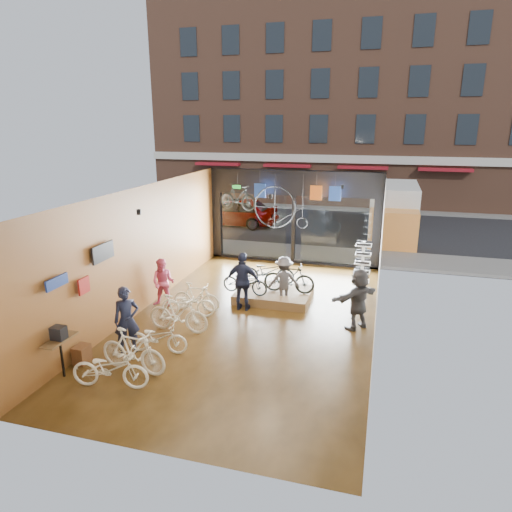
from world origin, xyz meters
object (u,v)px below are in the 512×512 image
at_px(display_bike_right, 267,271).
at_px(customer_0, 127,320).
at_px(display_bike_left, 245,282).
at_px(penny_farthing, 283,209).
at_px(street_car, 235,211).
at_px(floor_bike_0, 110,368).
at_px(floor_bike_3, 178,314).
at_px(customer_5, 358,299).
at_px(customer_2, 243,282).
at_px(display_platform, 274,295).
at_px(floor_bike_5, 196,297).
at_px(display_bike_mid, 289,278).
at_px(customer_3, 284,280).
at_px(hung_bike, 238,197).
at_px(floor_bike_1, 133,351).
at_px(sunglasses_rack, 362,267).
at_px(box_truck, 393,214).
at_px(floor_bike_4, 188,303).
at_px(floor_bike_2, 157,338).
at_px(customer_1, 163,283).

bearing_deg(display_bike_right, customer_0, 144.46).
height_order(display_bike_left, penny_farthing, penny_farthing).
xyz_separation_m(street_car, floor_bike_0, (2.53, -16.34, -0.36)).
relative_size(floor_bike_3, display_bike_left, 1.14).
xyz_separation_m(display_bike_right, customer_5, (3.12, -1.97, 0.10)).
distance_m(street_car, customer_2, 12.10).
relative_size(street_car, display_platform, 1.99).
bearing_deg(floor_bike_3, street_car, 12.67).
bearing_deg(floor_bike_5, customer_2, -71.73).
distance_m(display_bike_mid, customer_3, 0.26).
distance_m(display_platform, customer_5, 3.24).
relative_size(floor_bike_0, hung_bike, 1.09).
relative_size(floor_bike_1, penny_farthing, 0.88).
relative_size(customer_2, sunglasses_rack, 1.02).
xyz_separation_m(floor_bike_5, customer_3, (2.46, 1.30, 0.33)).
bearing_deg(penny_farthing, customer_3, -76.75).
xyz_separation_m(box_truck, floor_bike_4, (-5.91, -11.36, -0.89)).
bearing_deg(floor_bike_4, customer_0, 154.49).
height_order(floor_bike_0, customer_5, customer_5).
bearing_deg(floor_bike_2, penny_farthing, -20.93).
xyz_separation_m(customer_1, penny_farthing, (2.87, 4.32, 1.72)).
distance_m(display_bike_left, customer_0, 4.39).
xyz_separation_m(floor_bike_5, hung_bike, (0.04, 4.08, 2.47)).
xyz_separation_m(street_car, floor_bike_4, (2.60, -12.36, -0.39)).
height_order(floor_bike_5, customer_5, customer_5).
relative_size(floor_bike_2, sunglasses_rack, 0.86).
xyz_separation_m(display_bike_left, penny_farthing, (0.49, 3.35, 1.79)).
bearing_deg(hung_bike, customer_2, -143.18).
bearing_deg(display_bike_right, sunglasses_rack, -83.00).
height_order(floor_bike_5, display_platform, floor_bike_5).
bearing_deg(street_car, box_truck, 83.30).
xyz_separation_m(floor_bike_1, display_bike_right, (1.73, 5.78, 0.25)).
bearing_deg(box_truck, customer_3, -109.40).
xyz_separation_m(floor_bike_2, display_bike_right, (1.63, 4.80, 0.37)).
bearing_deg(customer_2, street_car, -72.59).
height_order(floor_bike_0, display_bike_left, display_bike_left).
relative_size(floor_bike_3, display_bike_mid, 1.06).
xyz_separation_m(display_platform, penny_farthing, (-0.34, 2.83, 2.35)).
xyz_separation_m(display_bike_right, penny_farthing, (0.00, 2.36, 1.72)).
bearing_deg(display_bike_left, floor_bike_2, 171.41).
height_order(display_bike_left, hung_bike, hung_bike).
distance_m(floor_bike_2, display_bike_right, 5.08).
bearing_deg(customer_0, display_bike_left, 29.31).
xyz_separation_m(floor_bike_0, floor_bike_4, (0.07, 3.98, -0.03)).
bearing_deg(display_bike_left, customer_5, -97.14).
distance_m(floor_bike_1, display_platform, 5.72).
bearing_deg(street_car, customer_2, 19.49).
bearing_deg(floor_bike_4, display_bike_right, -48.05).
distance_m(display_bike_left, penny_farthing, 3.83).
bearing_deg(floor_bike_1, floor_bike_4, 7.96).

